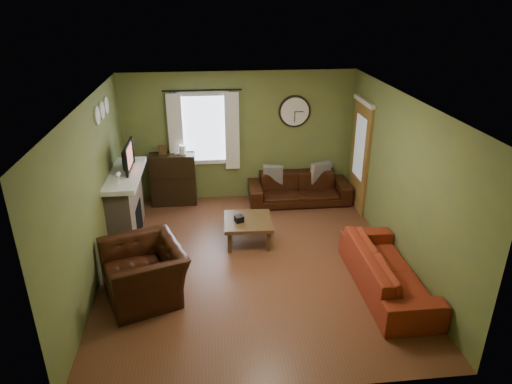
{
  "coord_description": "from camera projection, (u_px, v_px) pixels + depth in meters",
  "views": [
    {
      "loc": [
        -0.61,
        -6.2,
        3.98
      ],
      "look_at": [
        0.1,
        0.4,
        1.05
      ],
      "focal_mm": 32.0,
      "sensor_mm": 36.0,
      "label": 1
    }
  ],
  "objects": [
    {
      "name": "wall_front",
      "position": [
        279.0,
        293.0,
        4.42
      ],
      "size": [
        4.6,
        0.0,
        2.6
      ],
      "primitive_type": "cube",
      "color": "olive",
      "rests_on": "ground"
    },
    {
      "name": "sofa_red",
      "position": [
        388.0,
        270.0,
        6.55
      ],
      "size": [
        0.83,
        2.12,
        0.62
      ],
      "primitive_type": "imported",
      "rotation": [
        0.0,
        0.0,
        1.57
      ],
      "color": "maroon",
      "rests_on": "floor"
    },
    {
      "name": "wall_clock",
      "position": [
        295.0,
        112.0,
        9.01
      ],
      "size": [
        0.64,
        0.06,
        0.64
      ],
      "primitive_type": null,
      "color": "white",
      "rests_on": "wall_back"
    },
    {
      "name": "firebox",
      "position": [
        138.0,
        219.0,
        8.05
      ],
      "size": [
        0.04,
        0.6,
        0.55
      ],
      "primitive_type": "cube",
      "color": "black",
      "rests_on": "fireplace"
    },
    {
      "name": "tv_screen",
      "position": [
        129.0,
        157.0,
        7.73
      ],
      "size": [
        0.02,
        0.62,
        0.36
      ],
      "primitive_type": "cube",
      "color": "#994C3F",
      "rests_on": "mantel"
    },
    {
      "name": "curtain_left",
      "position": [
        176.0,
        133.0,
        8.86
      ],
      "size": [
        0.28,
        0.04,
        1.55
      ],
      "primitive_type": "cube",
      "color": "white",
      "rests_on": "wall_back"
    },
    {
      "name": "wall_right",
      "position": [
        401.0,
        181.0,
        7.01
      ],
      "size": [
        0.0,
        5.2,
        2.6
      ],
      "primitive_type": "cube",
      "color": "olive",
      "rests_on": "ground"
    },
    {
      "name": "curtain_rod",
      "position": [
        202.0,
        90.0,
        8.58
      ],
      "size": [
        0.03,
        0.03,
        1.5
      ],
      "primitive_type": "cylinder",
      "color": "black",
      "rests_on": "wall_back"
    },
    {
      "name": "medallion_left",
      "position": [
        97.0,
        116.0,
        6.9
      ],
      "size": [
        0.28,
        0.28,
        0.03
      ],
      "primitive_type": "cylinder",
      "color": "white",
      "rests_on": "wall_left"
    },
    {
      "name": "floor",
      "position": [
        252.0,
        262.0,
        7.31
      ],
      "size": [
        4.6,
        5.2,
        0.0
      ],
      "primitive_type": "cube",
      "color": "brown",
      "rests_on": "ground"
    },
    {
      "name": "wall_left",
      "position": [
        93.0,
        194.0,
        6.56
      ],
      "size": [
        0.0,
        5.2,
        2.6
      ],
      "primitive_type": "cube",
      "color": "olive",
      "rests_on": "ground"
    },
    {
      "name": "mantel",
      "position": [
        124.0,
        175.0,
        7.69
      ],
      "size": [
        0.58,
        1.6,
        0.08
      ],
      "primitive_type": "cube",
      "color": "white",
      "rests_on": "fireplace"
    },
    {
      "name": "tissue_box",
      "position": [
        239.0,
        223.0,
        7.68
      ],
      "size": [
        0.17,
        0.17,
        0.1
      ],
      "primitive_type": "cube",
      "rotation": [
        0.0,
        0.0,
        0.32
      ],
      "color": "black",
      "rests_on": "coffee_table"
    },
    {
      "name": "book",
      "position": [
        174.0,
        158.0,
        9.02
      ],
      "size": [
        0.22,
        0.25,
        0.02
      ],
      "primitive_type": "imported",
      "rotation": [
        0.0,
        0.0,
        0.29
      ],
      "color": "#4A3219",
      "rests_on": "bookshelf"
    },
    {
      "name": "sofa_brown",
      "position": [
        299.0,
        188.0,
        9.29
      ],
      "size": [
        2.04,
        0.8,
        0.59
      ],
      "primitive_type": "imported",
      "color": "black",
      "rests_on": "floor"
    },
    {
      "name": "window_pane",
      "position": [
        204.0,
        129.0,
        8.98
      ],
      "size": [
        1.0,
        0.02,
        1.3
      ],
      "primitive_type": null,
      "color": "silver",
      "rests_on": "wall_back"
    },
    {
      "name": "bookshelf",
      "position": [
        173.0,
        179.0,
        9.14
      ],
      "size": [
        0.88,
        0.38,
        1.05
      ],
      "primitive_type": null,
      "color": "black",
      "rests_on": "floor"
    },
    {
      "name": "tv",
      "position": [
        125.0,
        160.0,
        7.74
      ],
      "size": [
        0.08,
        0.6,
        0.35
      ],
      "primitive_type": "imported",
      "rotation": [
        0.0,
        0.0,
        1.57
      ],
      "color": "black",
      "rests_on": "mantel"
    },
    {
      "name": "fireplace",
      "position": [
        126.0,
        206.0,
        7.93
      ],
      "size": [
        0.4,
        1.4,
        1.1
      ],
      "primitive_type": "cube",
      "color": "#A0846A",
      "rests_on": "floor"
    },
    {
      "name": "ceiling",
      "position": [
        252.0,
        101.0,
        6.26
      ],
      "size": [
        4.6,
        5.2,
        0.0
      ],
      "primitive_type": "cube",
      "color": "white",
      "rests_on": "ground"
    },
    {
      "name": "curtain_right",
      "position": [
        232.0,
        132.0,
        8.96
      ],
      "size": [
        0.28,
        0.04,
        1.55
      ],
      "primitive_type": "cube",
      "color": "white",
      "rests_on": "wall_back"
    },
    {
      "name": "wine_glass_a",
      "position": [
        118.0,
        180.0,
        7.11
      ],
      "size": [
        0.07,
        0.07,
        0.21
      ],
      "primitive_type": null,
      "color": "white",
      "rests_on": "mantel"
    },
    {
      "name": "armchair",
      "position": [
        144.0,
        272.0,
        6.38
      ],
      "size": [
        1.38,
        1.47,
        0.77
      ],
      "primitive_type": "imported",
      "rotation": [
        0.0,
        0.0,
        -1.21
      ],
      "color": "black",
      "rests_on": "floor"
    },
    {
      "name": "door",
      "position": [
        360.0,
        157.0,
        8.79
      ],
      "size": [
        0.05,
        0.9,
        2.1
      ],
      "primitive_type": "cube",
      "color": "olive",
      "rests_on": "floor"
    },
    {
      "name": "pillow_left",
      "position": [
        273.0,
        175.0,
        9.29
      ],
      "size": [
        0.42,
        0.2,
        0.4
      ],
      "primitive_type": "cube",
      "rotation": [
        0.0,
        0.0,
        -0.2
      ],
      "color": "slate",
      "rests_on": "sofa_brown"
    },
    {
      "name": "pillow_right",
      "position": [
        320.0,
        172.0,
        9.41
      ],
      "size": [
        0.45,
        0.28,
        0.43
      ],
      "primitive_type": "cube",
      "rotation": [
        0.0,
        0.0,
        0.38
      ],
      "color": "slate",
      "rests_on": "sofa_brown"
    },
    {
      "name": "medallion_right",
      "position": [
        106.0,
        105.0,
        7.54
      ],
      "size": [
        0.28,
        0.28,
        0.03
      ],
      "primitive_type": "cylinder",
      "color": "white",
      "rests_on": "wall_left"
    },
    {
      "name": "wine_glass_b",
      "position": [
        119.0,
        178.0,
        7.21
      ],
      "size": [
        0.07,
        0.07,
        0.2
      ],
      "primitive_type": null,
      "color": "white",
      "rests_on": "mantel"
    },
    {
      "name": "coffee_table",
      "position": [
        248.0,
        231.0,
        7.82
      ],
      "size": [
        0.83,
        0.83,
        0.43
      ],
      "primitive_type": null,
      "rotation": [
        0.0,
        0.0,
        -0.04
      ],
      "color": "#4A3219",
      "rests_on": "floor"
    },
    {
      "name": "medallion_mid",
      "position": [
        102.0,
        110.0,
        7.22
      ],
      "size": [
        0.28,
        0.28,
        0.03
      ],
      "primitive_type": "cylinder",
      "color": "white",
      "rests_on": "wall_left"
    },
    {
      "name": "wall_back",
      "position": [
        239.0,
        137.0,
        9.15
      ],
      "size": [
        4.6,
        0.0,
        2.6
      ],
      "primitive_type": "cube",
      "color": "olive",
      "rests_on": "ground"
    }
  ]
}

